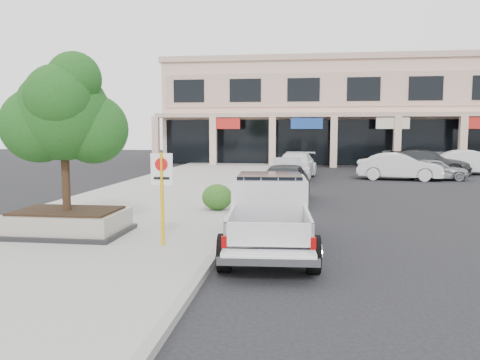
% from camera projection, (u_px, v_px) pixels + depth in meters
% --- Properties ---
extents(ground, '(120.00, 120.00, 0.00)m').
position_uv_depth(ground, '(283.00, 247.00, 12.06)').
color(ground, black).
rests_on(ground, ground).
extents(sidewalk, '(8.00, 52.00, 0.15)m').
position_uv_depth(sidewalk, '(152.00, 204.00, 18.69)').
color(sidewalk, gray).
rests_on(sidewalk, ground).
extents(curb, '(0.20, 52.00, 0.15)m').
position_uv_depth(curb, '(250.00, 206.00, 18.17)').
color(curb, gray).
rests_on(curb, ground).
extents(strip_mall, '(40.55, 12.43, 9.50)m').
position_uv_depth(strip_mall, '(383.00, 112.00, 43.97)').
color(strip_mall, '#D2A694').
rests_on(strip_mall, ground).
extents(planter, '(3.20, 2.20, 0.68)m').
position_uv_depth(planter, '(68.00, 222.00, 12.88)').
color(planter, black).
rests_on(planter, sidewalk).
extents(planter_tree, '(2.90, 2.55, 4.00)m').
position_uv_depth(planter_tree, '(71.00, 115.00, 12.71)').
color(planter_tree, black).
rests_on(planter_tree, planter).
extents(no_parking_sign, '(0.55, 0.09, 2.30)m').
position_uv_depth(no_parking_sign, '(162.00, 186.00, 11.49)').
color(no_parking_sign, '#E3A80B').
rests_on(no_parking_sign, sidewalk).
extents(hedge, '(1.10, 0.99, 0.93)m').
position_uv_depth(hedge, '(217.00, 197.00, 16.78)').
color(hedge, '#204714').
rests_on(hedge, sidewalk).
extents(pickup_truck, '(2.51, 5.93, 1.83)m').
position_uv_depth(pickup_truck, '(269.00, 214.00, 11.72)').
color(pickup_truck, silver).
rests_on(pickup_truck, ground).
extents(curb_car_a, '(2.42, 5.00, 1.65)m').
position_uv_depth(curb_car_a, '(284.00, 182.00, 19.67)').
color(curb_car_a, '#2B2E2F').
rests_on(curb_car_a, ground).
extents(curb_car_b, '(1.55, 4.43, 1.46)m').
position_uv_depth(curb_car_b, '(287.00, 171.00, 26.37)').
color(curb_car_b, '#A1A5A9').
rests_on(curb_car_b, ground).
extents(curb_car_c, '(2.98, 5.90, 1.64)m').
position_uv_depth(curb_car_c, '(295.00, 166.00, 29.19)').
color(curb_car_c, white).
rests_on(curb_car_c, ground).
extents(curb_car_d, '(2.52, 5.37, 1.49)m').
position_uv_depth(curb_car_d, '(293.00, 162.00, 33.62)').
color(curb_car_d, black).
rests_on(curb_car_d, ground).
extents(lot_car_a, '(3.94, 1.63, 1.34)m').
position_uv_depth(lot_car_a, '(434.00, 169.00, 28.45)').
color(lot_car_a, '#93949A').
rests_on(lot_car_a, ground).
extents(lot_car_b, '(5.19, 2.51, 1.64)m').
position_uv_depth(lot_car_b, '(399.00, 166.00, 28.58)').
color(lot_car_b, silver).
rests_on(lot_car_b, ground).
extents(lot_car_c, '(6.15, 3.91, 1.66)m').
position_uv_depth(lot_car_c, '(427.00, 162.00, 32.10)').
color(lot_car_c, '#292C2D').
rests_on(lot_car_c, ground).
extents(lot_car_d, '(5.94, 4.32, 1.50)m').
position_uv_depth(lot_car_d, '(403.00, 161.00, 34.84)').
color(lot_car_d, black).
rests_on(lot_car_d, ground).
extents(lot_car_e, '(4.69, 3.42, 1.48)m').
position_uv_depth(lot_car_e, '(439.00, 159.00, 37.05)').
color(lot_car_e, gray).
rests_on(lot_car_e, ground).
extents(lot_car_f, '(5.17, 2.07, 1.67)m').
position_uv_depth(lot_car_f, '(472.00, 162.00, 32.12)').
color(lot_car_f, silver).
rests_on(lot_car_f, ground).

